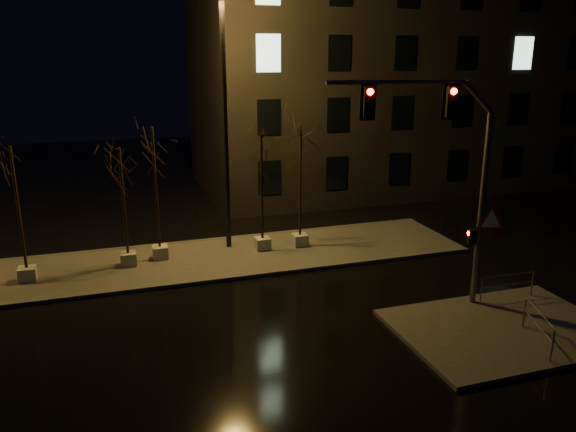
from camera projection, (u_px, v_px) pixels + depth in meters
name	position (u px, v px, depth m)	size (l,w,h in m)	color
ground	(256.00, 317.00, 19.40)	(90.00, 90.00, 0.00)	black
median	(221.00, 258.00, 24.86)	(22.00, 5.00, 0.15)	#3F3D39
sidewalk_corner	(504.00, 329.00, 18.40)	(7.00, 5.00, 0.15)	#3F3D39
building	(386.00, 73.00, 37.90)	(25.00, 12.00, 15.00)	black
tree_0	(14.00, 177.00, 21.02)	(1.80, 1.80, 5.49)	#B3B1A7
tree_1	(121.00, 174.00, 22.70)	(1.80, 1.80, 5.16)	#B3B1A7
tree_2	(154.00, 158.00, 23.34)	(1.80, 1.80, 5.88)	#B3B1A7
tree_3	(261.00, 161.00, 24.57)	(1.80, 1.80, 5.40)	#B3B1A7
tree_4	(300.00, 153.00, 24.99)	(1.80, 1.80, 5.78)	#B3B1A7
traffic_signal_mast	(449.00, 162.00, 18.74)	(6.23, 1.66, 7.82)	#5B5E63
streetlight_main	(225.00, 106.00, 24.29)	(2.79, 0.43, 11.19)	black
guard_rail_a	(508.00, 283.00, 20.39)	(2.19, 0.15, 0.94)	#5B5E63
guard_rail_b	(538.00, 323.00, 17.20)	(0.80, 2.11, 1.06)	#5B5E63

